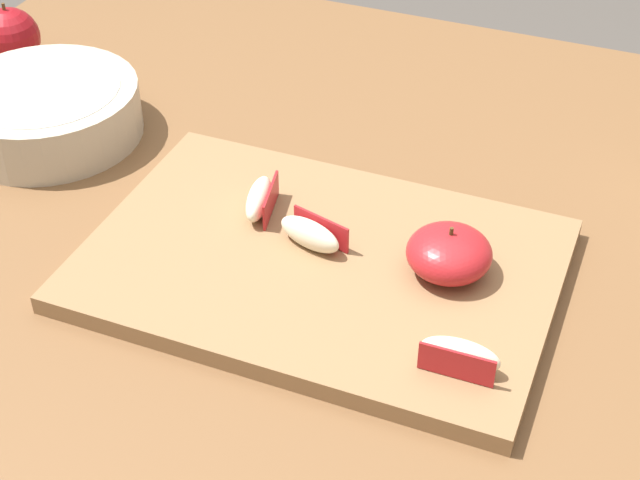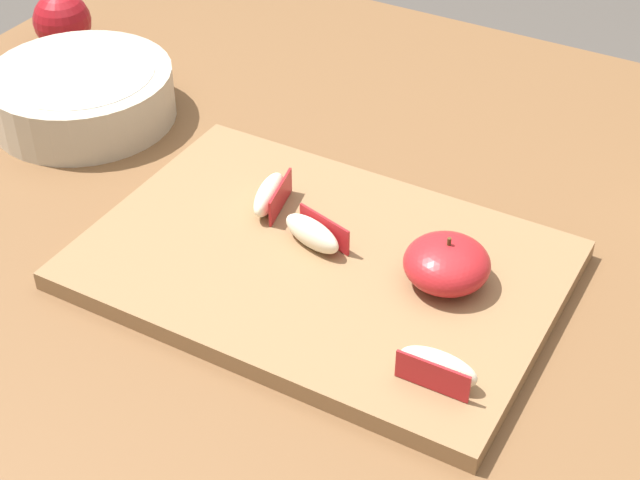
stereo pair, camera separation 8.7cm
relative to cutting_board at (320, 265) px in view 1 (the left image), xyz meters
name	(u,v)px [view 1 (the left image)]	position (x,y,z in m)	size (l,w,h in m)	color
dining_table	(341,302)	(-0.01, 0.08, -0.12)	(1.20, 0.95, 0.77)	brown
cutting_board	(320,265)	(0.00, 0.00, 0.00)	(0.43, 0.29, 0.02)	olive
apple_half_skin_up	(449,253)	(0.11, 0.02, 0.03)	(0.08, 0.08, 0.05)	#B21E23
apple_wedge_near_knife	(310,234)	(-0.01, 0.01, 0.02)	(0.07, 0.04, 0.03)	#F4EACC
apple_wedge_left	(260,199)	(-0.08, 0.04, 0.02)	(0.04, 0.07, 0.03)	#F4EACC
apple_wedge_right	(460,356)	(0.15, -0.09, 0.02)	(0.07, 0.02, 0.03)	#F4EACC
whole_apple_red_delicious	(10,37)	(-0.51, 0.23, 0.03)	(0.07, 0.07, 0.08)	maroon
ceramic_fruit_bowl	(46,110)	(-0.37, 0.11, 0.02)	(0.21, 0.21, 0.06)	#BCB29E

